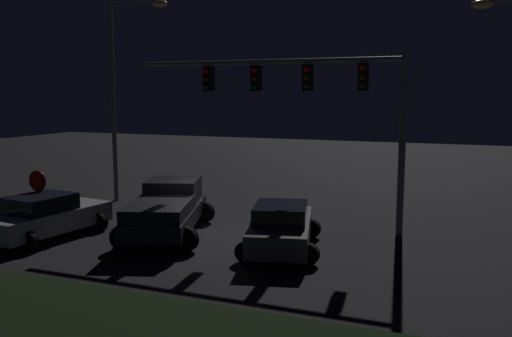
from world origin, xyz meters
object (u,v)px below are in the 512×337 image
at_px(street_lamp_left, 123,78).
at_px(car_sedan, 281,227).
at_px(pickup_truck, 168,206).
at_px(traffic_signal_gantry, 308,91).
at_px(stop_sign, 38,189).
at_px(car_sedan_far, 46,216).

bearing_deg(street_lamp_left, car_sedan, -27.38).
bearing_deg(car_sedan, street_lamp_left, 48.38).
height_order(pickup_truck, traffic_signal_gantry, traffic_signal_gantry).
height_order(pickup_truck, stop_sign, stop_sign).
relative_size(pickup_truck, street_lamp_left, 0.64).
distance_m(traffic_signal_gantry, stop_sign, 10.31).
bearing_deg(stop_sign, traffic_signal_gantry, 26.22).
distance_m(pickup_truck, traffic_signal_gantry, 6.52).
relative_size(car_sedan_far, traffic_signal_gantry, 0.44).
relative_size(car_sedan, street_lamp_left, 0.52).
bearing_deg(pickup_truck, car_sedan_far, 99.22).
bearing_deg(stop_sign, street_lamp_left, 93.41).
xyz_separation_m(pickup_truck, street_lamp_left, (-4.80, 4.35, 4.63)).
bearing_deg(traffic_signal_gantry, street_lamp_left, 170.59).
bearing_deg(street_lamp_left, pickup_truck, -42.22).
distance_m(car_sedan, stop_sign, 8.91).
bearing_deg(stop_sign, car_sedan_far, -33.20).
bearing_deg(street_lamp_left, car_sedan_far, -79.85).
bearing_deg(stop_sign, car_sedan, 6.81).
xyz_separation_m(car_sedan, street_lamp_left, (-9.15, 4.74, 4.89)).
relative_size(car_sedan, traffic_signal_gantry, 0.46).
bearing_deg(street_lamp_left, traffic_signal_gantry, -9.41).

